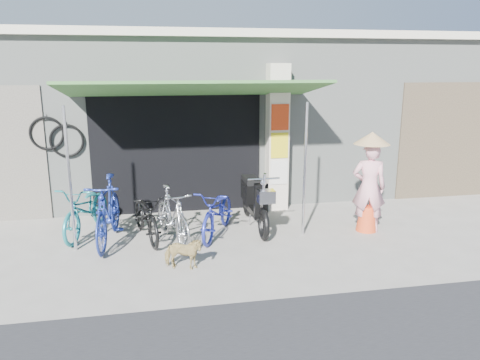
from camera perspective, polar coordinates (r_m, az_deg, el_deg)
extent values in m
plane|color=gray|center=(7.62, 2.92, -9.03)|extent=(80.00, 80.00, 0.00)
cube|color=gray|center=(12.10, -2.71, 8.04)|extent=(12.00, 5.00, 3.50)
cube|color=beige|center=(12.06, -2.82, 16.72)|extent=(12.30, 5.30, 0.16)
cube|color=black|center=(9.57, -7.68, 3.39)|extent=(3.40, 0.06, 2.50)
cube|color=black|center=(9.73, -7.56, -0.66)|extent=(3.06, 0.04, 1.10)
torus|color=black|center=(9.60, -20.37, 4.51)|extent=(0.65, 0.05, 0.65)
cylinder|color=silver|center=(9.58, -20.51, 6.42)|extent=(0.02, 0.02, 0.12)
torus|color=black|center=(9.65, -22.50, 5.27)|extent=(0.65, 0.05, 0.65)
cylinder|color=silver|center=(9.63, -22.65, 7.17)|extent=(0.02, 0.02, 0.12)
cube|color=beige|center=(9.72, 4.51, 5.13)|extent=(0.42, 0.42, 3.00)
cube|color=red|center=(9.45, 4.91, 7.63)|extent=(0.36, 0.02, 0.52)
cube|color=gold|center=(9.53, 4.84, 4.22)|extent=(0.36, 0.02, 0.52)
cube|color=silver|center=(9.64, 4.78, 0.94)|extent=(0.36, 0.02, 0.50)
cube|color=#34652D|center=(8.52, -5.55, 11.00)|extent=(4.60, 1.88, 0.35)
cylinder|color=silver|center=(7.89, -20.05, -0.05)|extent=(0.05, 0.05, 2.36)
cylinder|color=silver|center=(8.19, 7.91, 1.16)|extent=(0.05, 0.05, 2.36)
cube|color=brown|center=(11.66, 24.45, 4.38)|extent=(2.60, 0.06, 2.60)
imported|color=teal|center=(8.77, -18.18, -3.38)|extent=(1.10, 1.89, 0.94)
imported|color=navy|center=(8.20, -15.80, -3.66)|extent=(0.74, 1.94, 1.14)
imported|color=black|center=(8.29, -11.35, -4.27)|extent=(0.93, 1.70, 0.85)
imported|color=#A9AAAD|center=(8.01, -8.23, -4.31)|extent=(0.89, 1.67, 0.97)
imported|color=#232CA0|center=(8.30, -2.69, -3.88)|extent=(1.22, 1.76, 0.87)
imported|color=#957B4E|center=(7.04, -6.98, -8.88)|extent=(0.65, 0.43, 0.50)
torus|color=black|center=(8.11, 2.90, -5.45)|extent=(0.10, 0.57, 0.57)
torus|color=black|center=(9.40, 0.89, -2.73)|extent=(0.10, 0.57, 0.57)
cube|color=black|center=(8.73, 1.82, -3.49)|extent=(0.24, 1.02, 0.11)
cube|color=black|center=(9.01, 1.31, -1.37)|extent=(0.28, 0.59, 0.36)
cube|color=black|center=(8.96, 1.32, 0.01)|extent=(0.26, 0.59, 0.10)
cube|color=black|center=(8.19, 2.57, -2.47)|extent=(0.24, 0.11, 0.60)
cylinder|color=silver|center=(7.91, 2.91, 0.15)|extent=(0.56, 0.04, 0.03)
cube|color=silver|center=(7.80, 3.22, -2.01)|extent=(0.28, 0.21, 0.21)
imported|color=pink|center=(8.73, 15.44, -0.86)|extent=(0.70, 0.57, 1.65)
cone|color=#D1431D|center=(8.89, 15.20, -4.55)|extent=(0.38, 0.38, 0.46)
cone|color=tan|center=(8.56, 15.82, 4.94)|extent=(0.64, 0.64, 0.22)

